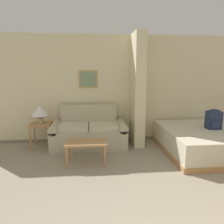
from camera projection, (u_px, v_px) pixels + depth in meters
name	position (u px, v px, depth m)	size (l,w,h in m)	color
wall_back	(114.00, 89.00, 5.45)	(7.60, 0.16, 2.60)	beige
wall_partition_pillar	(138.00, 90.00, 5.09)	(0.24, 0.70, 2.60)	beige
couch	(89.00, 132.00, 5.10)	(1.73, 0.84, 0.95)	#B7AD8E
coffee_table	(86.00, 144.00, 4.12)	(0.77, 0.43, 0.44)	#B27F4C
side_table	(41.00, 127.00, 4.99)	(0.46, 0.46, 0.57)	#B27F4C
table_lamp	(40.00, 111.00, 4.92)	(0.36, 0.36, 0.40)	tan
bed	(206.00, 140.00, 4.76)	(1.86, 1.97, 0.51)	#B27F4C
backpack	(214.00, 119.00, 4.70)	(0.30, 0.24, 0.43)	#232D4C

